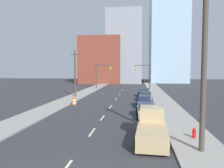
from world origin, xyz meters
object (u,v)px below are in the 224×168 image
at_px(utility_pole_right_near, 204,65).
at_px(sedan_blue, 145,102).
at_px(traffic_signal_right, 146,73).
at_px(sedan_silver, 147,111).
at_px(pickup_truck_tan, 152,127).
at_px(traffic_barrel, 74,101).
at_px(fire_hydrant, 194,134).
at_px(utility_pole_left_mid, 75,73).
at_px(sedan_green, 144,93).
at_px(sedan_gray, 145,97).
at_px(traffic_signal_left, 100,73).

xyz_separation_m(utility_pole_right_near, sedan_blue, (-2.96, 15.91, -4.61)).
xyz_separation_m(traffic_signal_right, utility_pole_right_near, (2.05, -40.39, 1.25)).
bearing_deg(sedan_silver, traffic_signal_right, 86.14).
height_order(pickup_truck_tan, sedan_silver, pickup_truck_tan).
height_order(traffic_barrel, fire_hydrant, traffic_barrel).
distance_m(pickup_truck_tan, sedan_blue, 13.69).
bearing_deg(utility_pole_left_mid, sedan_green, 8.65).
xyz_separation_m(traffic_signal_right, sedan_gray, (-0.63, -19.34, -3.37)).
xyz_separation_m(traffic_barrel, sedan_green, (10.04, 9.92, 0.23)).
height_order(utility_pole_right_near, sedan_silver, utility_pole_right_near).
xyz_separation_m(utility_pole_left_mid, sedan_green, (12.24, 1.86, -3.61)).
bearing_deg(sedan_blue, traffic_signal_right, 90.56).
bearing_deg(utility_pole_right_near, traffic_signal_left, 108.11).
relative_size(utility_pole_right_near, sedan_gray, 2.27).
height_order(traffic_signal_left, traffic_signal_right, same).
bearing_deg(pickup_truck_tan, traffic_signal_right, 91.94).
distance_m(traffic_barrel, pickup_truck_tan, 17.15).
bearing_deg(traffic_barrel, sedan_gray, 25.68).
xyz_separation_m(traffic_signal_right, sedan_silver, (-0.88, -30.79, -3.39)).
xyz_separation_m(traffic_barrel, sedan_gray, (10.09, 4.85, 0.19)).
height_order(traffic_barrel, sedan_green, sedan_green).
distance_m(traffic_signal_left, pickup_truck_tan, 39.68).
xyz_separation_m(traffic_signal_left, utility_pole_left_mid, (-1.77, -16.13, 0.27)).
relative_size(utility_pole_right_near, traffic_barrel, 10.88).
bearing_deg(sedan_gray, pickup_truck_tan, -92.05).
bearing_deg(sedan_blue, sedan_silver, -87.03).
relative_size(traffic_barrel, pickup_truck_tan, 0.15).
relative_size(traffic_signal_left, utility_pole_left_mid, 0.75).
bearing_deg(sedan_green, traffic_signal_left, 124.20).
relative_size(sedan_silver, sedan_green, 1.07).
bearing_deg(sedan_gray, utility_pole_left_mid, 163.81).
bearing_deg(traffic_signal_left, traffic_barrel, -88.97).
height_order(traffic_signal_right, sedan_gray, traffic_signal_right).
distance_m(utility_pole_right_near, sedan_silver, 11.05).
bearing_deg(fire_hydrant, sedan_green, 97.08).
distance_m(traffic_signal_right, utility_pole_left_mid, 20.67).
bearing_deg(traffic_signal_left, sedan_silver, -71.54).
bearing_deg(traffic_signal_left, traffic_signal_right, 0.00).
height_order(utility_pole_right_near, sedan_green, utility_pole_right_near).
bearing_deg(sedan_blue, fire_hydrant, -74.02).
bearing_deg(utility_pole_left_mid, pickup_truck_tan, -61.16).
height_order(utility_pole_right_near, sedan_gray, utility_pole_right_near).
bearing_deg(sedan_silver, traffic_signal_left, 106.23).
xyz_separation_m(fire_hydrant, pickup_truck_tan, (-3.03, -0.33, 0.48)).
height_order(traffic_signal_right, pickup_truck_tan, traffic_signal_right).
relative_size(utility_pole_left_mid, traffic_barrel, 8.83).
relative_size(utility_pole_left_mid, pickup_truck_tan, 1.31).
xyz_separation_m(traffic_signal_right, fire_hydrant, (2.24, -37.83, -3.63)).
relative_size(traffic_signal_left, sedan_gray, 1.38).
height_order(utility_pole_left_mid, pickup_truck_tan, utility_pole_left_mid).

